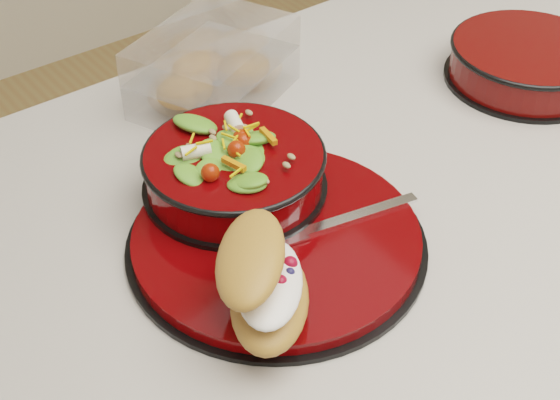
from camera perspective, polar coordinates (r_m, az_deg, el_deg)
dinner_plate at (r=0.82m, az=-0.18°, el=-2.86°), size 0.32×0.32×0.02m
salad_bowl at (r=0.85m, az=-3.39°, el=2.60°), size 0.21×0.21×0.09m
croissant at (r=0.71m, az=-1.06°, el=-5.92°), size 0.14×0.16×0.08m
fork at (r=0.82m, az=4.27°, el=-1.57°), size 0.18×0.06×0.00m
pastry_box at (r=1.03m, az=-4.93°, el=9.55°), size 0.24×0.21×0.09m
extra_bowl at (r=1.13m, az=17.65°, el=9.67°), size 0.22×0.22×0.05m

